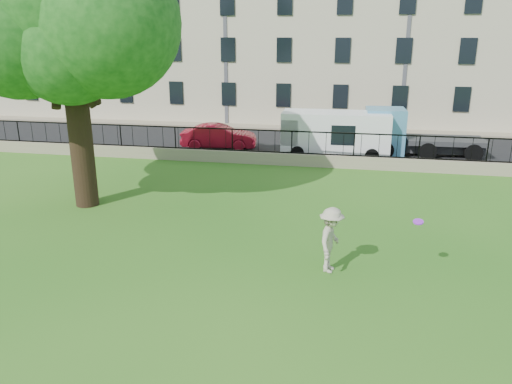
% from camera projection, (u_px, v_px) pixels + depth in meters
% --- Properties ---
extents(ground, '(120.00, 120.00, 0.00)m').
position_uv_depth(ground, '(235.00, 274.00, 13.52)').
color(ground, '#256417').
rests_on(ground, ground).
extents(retaining_wall, '(50.00, 0.40, 0.60)m').
position_uv_depth(retaining_wall, '(291.00, 159.00, 24.65)').
color(retaining_wall, gray).
rests_on(retaining_wall, ground).
extents(iron_railing, '(50.00, 0.05, 1.13)m').
position_uv_depth(iron_railing, '(292.00, 142.00, 24.40)').
color(iron_railing, black).
rests_on(iron_railing, retaining_wall).
extents(street, '(60.00, 9.00, 0.01)m').
position_uv_depth(street, '(301.00, 145.00, 29.14)').
color(street, black).
rests_on(street, ground).
extents(sidewalk, '(60.00, 1.40, 0.12)m').
position_uv_depth(sidewalk, '(310.00, 129.00, 33.99)').
color(sidewalk, gray).
rests_on(sidewalk, ground).
extents(building_row, '(56.40, 10.40, 13.80)m').
position_uv_depth(building_row, '(320.00, 24.00, 37.22)').
color(building_row, beige).
rests_on(building_row, ground).
extents(tree, '(8.42, 6.62, 10.64)m').
position_uv_depth(tree, '(64.00, 5.00, 16.93)').
color(tree, black).
rests_on(tree, ground).
extents(man, '(0.89, 1.29, 1.82)m').
position_uv_depth(man, '(331.00, 240.00, 13.41)').
color(man, '#B9AF97').
rests_on(man, ground).
extents(frisbee, '(0.34, 0.34, 0.12)m').
position_uv_depth(frisbee, '(418.00, 222.00, 12.86)').
color(frisbee, '#A028E6').
extents(red_sedan, '(4.35, 2.01, 1.38)m').
position_uv_depth(red_sedan, '(219.00, 137.00, 28.10)').
color(red_sedan, '#A51429').
rests_on(red_sedan, street).
extents(white_van, '(5.62, 2.34, 2.34)m').
position_uv_depth(white_van, '(335.00, 134.00, 26.27)').
color(white_van, white).
rests_on(white_van, street).
extents(blue_truck, '(5.97, 2.35, 2.47)m').
position_uv_depth(blue_truck, '(422.00, 133.00, 26.36)').
color(blue_truck, '#5297C1').
rests_on(blue_truck, street).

